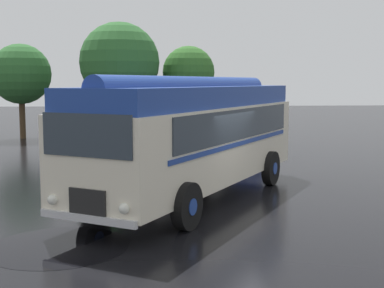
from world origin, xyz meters
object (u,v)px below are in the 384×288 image
object	(u,v)px
car_near_left	(184,133)
box_van	(131,122)
car_mid_left	(244,133)
vintage_bus	(196,133)

from	to	relation	value
car_near_left	box_van	bearing A→B (deg)	173.08
car_mid_left	box_van	distance (m)	5.58
car_mid_left	car_near_left	bearing A→B (deg)	172.87
box_van	vintage_bus	bearing A→B (deg)	-78.38
box_van	car_mid_left	bearing A→B (deg)	-7.03
car_near_left	car_mid_left	distance (m)	2.94
car_mid_left	vintage_bus	bearing A→B (deg)	-106.79
car_near_left	car_mid_left	size ratio (longest dim) A/B	1.01
vintage_bus	box_van	bearing A→B (deg)	101.62
vintage_bus	box_van	xyz separation A→B (m)	(-2.32, 11.27, -0.53)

